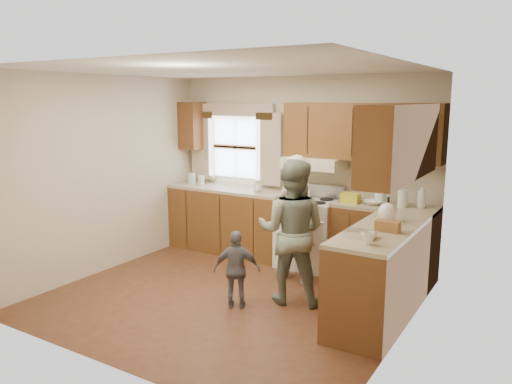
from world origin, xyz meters
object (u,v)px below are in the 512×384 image
Objects in this scene: stove at (310,232)px; woman_left at (297,219)px; child at (237,270)px; woman_right at (292,231)px.

woman_left reaches higher than stove.
child is at bearing 94.35° from woman_left.
stove is 0.68× the size of woman_right.
woman_right is 0.72m from child.
stove is 0.69× the size of woman_left.
woman_right is at bearing -161.24° from child.
woman_right reaches higher than woman_left.
woman_left reaches higher than child.
woman_left is at bearing -128.96° from child.
woman_left is 1.11m from child.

